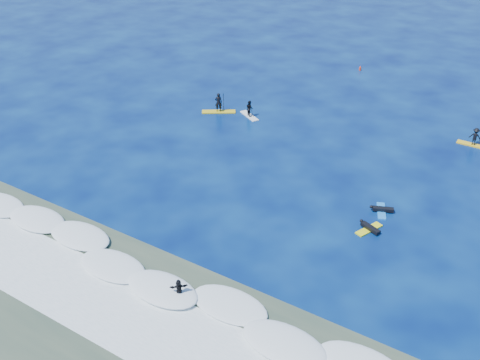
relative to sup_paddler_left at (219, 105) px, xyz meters
The scene contains 11 objects.
ground 16.65m from the sup_paddler_left, 50.12° to the right, with size 160.00×160.00×0.00m, color #030C42.
shallow_water 28.82m from the sup_paddler_left, 68.27° to the right, with size 90.00×13.00×0.01m, color #334637.
breaking_wave 25.15m from the sup_paddler_left, 64.89° to the right, with size 40.00×6.00×0.30m, color white.
whitewater 27.89m from the sup_paddler_left, 67.51° to the right, with size 34.00×5.00×0.02m, color silver.
sup_paddler_left is the anchor object (origin of this frame).
sup_paddler_center 3.24m from the sup_paddler_left, 13.31° to the left, with size 2.68×1.95×1.90m.
sup_paddler_right 24.00m from the sup_paddler_left, 14.29° to the left, with size 2.78×0.75×1.94m.
prone_paddler_near 22.71m from the sup_paddler_left, 29.04° to the right, with size 1.67×2.23×0.45m.
prone_paddler_far 21.54m from the sup_paddler_left, 23.01° to the right, with size 1.67×2.22×0.45m.
wave_surfer 26.55m from the sup_paddler_left, 61.04° to the right, with size 1.56×1.48×1.22m.
marker_buoy 20.61m from the sup_paddler_left, 68.40° to the left, with size 0.25×0.25×0.59m.
Camera 1 is at (17.30, -28.10, 21.94)m, focal length 40.00 mm.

